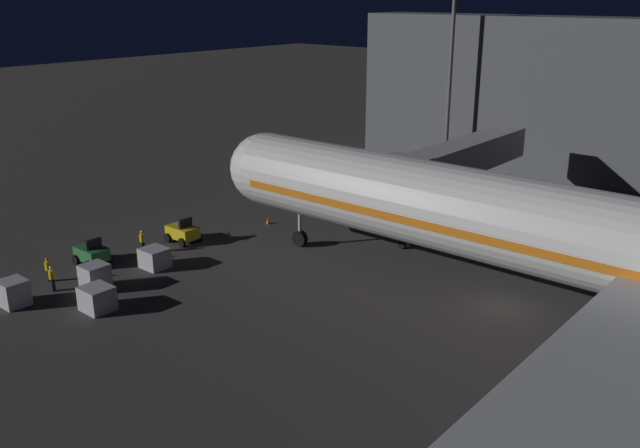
{
  "coord_description": "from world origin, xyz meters",
  "views": [
    {
      "loc": [
        36.25,
        15.98,
        18.22
      ],
      "look_at": [
        3.0,
        -12.05,
        3.5
      ],
      "focal_mm": 38.62,
      "sensor_mm": 36.0,
      "label": 1
    }
  ],
  "objects_px": {
    "baggage_container_spare": "(13,293)",
    "ground_crew_walking_aft": "(52,277)",
    "pushback_tug": "(92,254)",
    "baggage_container_far_row": "(155,258)",
    "jet_bridge": "(448,163)",
    "baggage_container_mid_row": "(95,277)",
    "traffic_cone_nose_starboard": "(229,234)",
    "ground_crew_near_nose_gear": "(48,268)",
    "ground_crew_under_port_wing": "(142,241)",
    "baggage_tug_spare": "(183,232)",
    "baggage_container_near_belt": "(97,299)",
    "traffic_cone_nose_port": "(268,221)",
    "apron_floodlight_mast": "(451,68)"
  },
  "relations": [
    {
      "from": "ground_crew_near_nose_gear",
      "to": "baggage_container_spare",
      "type": "bearing_deg",
      "value": 28.04
    },
    {
      "from": "baggage_container_near_belt",
      "to": "pushback_tug",
      "type": "bearing_deg",
      "value": -120.24
    },
    {
      "from": "baggage_tug_spare",
      "to": "ground_crew_walking_aft",
      "type": "bearing_deg",
      "value": 4.37
    },
    {
      "from": "pushback_tug",
      "to": "baggage_container_mid_row",
      "type": "height_order",
      "value": "pushback_tug"
    },
    {
      "from": "apron_floodlight_mast",
      "to": "baggage_container_near_belt",
      "type": "xyz_separation_m",
      "value": [
        41.6,
        0.54,
        -10.3
      ]
    },
    {
      "from": "traffic_cone_nose_starboard",
      "to": "apron_floodlight_mast",
      "type": "bearing_deg",
      "value": 173.83
    },
    {
      "from": "jet_bridge",
      "to": "baggage_container_mid_row",
      "type": "distance_m",
      "value": 27.73
    },
    {
      "from": "baggage_container_mid_row",
      "to": "baggage_container_far_row",
      "type": "relative_size",
      "value": 0.95
    },
    {
      "from": "baggage_container_far_row",
      "to": "ground_crew_under_port_wing",
      "type": "bearing_deg",
      "value": -111.32
    },
    {
      "from": "pushback_tug",
      "to": "baggage_container_near_belt",
      "type": "bearing_deg",
      "value": 59.76
    },
    {
      "from": "baggage_container_near_belt",
      "to": "baggage_container_spare",
      "type": "height_order",
      "value": "baggage_container_spare"
    },
    {
      "from": "baggage_tug_spare",
      "to": "ground_crew_walking_aft",
      "type": "relative_size",
      "value": 1.41
    },
    {
      "from": "apron_floodlight_mast",
      "to": "ground_crew_walking_aft",
      "type": "xyz_separation_m",
      "value": [
        41.87,
        -4.08,
        -10.11
      ]
    },
    {
      "from": "ground_crew_walking_aft",
      "to": "ground_crew_near_nose_gear",
      "type": "bearing_deg",
      "value": -111.67
    },
    {
      "from": "pushback_tug",
      "to": "baggage_container_far_row",
      "type": "relative_size",
      "value": 1.33
    },
    {
      "from": "pushback_tug",
      "to": "ground_crew_near_nose_gear",
      "type": "bearing_deg",
      "value": 8.3
    },
    {
      "from": "baggage_container_spare",
      "to": "traffic_cone_nose_port",
      "type": "bearing_deg",
      "value": 177.34
    },
    {
      "from": "baggage_container_far_row",
      "to": "traffic_cone_nose_starboard",
      "type": "height_order",
      "value": "baggage_container_far_row"
    },
    {
      "from": "jet_bridge",
      "to": "traffic_cone_nose_starboard",
      "type": "bearing_deg",
      "value": -42.41
    },
    {
      "from": "jet_bridge",
      "to": "baggage_container_far_row",
      "type": "xyz_separation_m",
      "value": [
        20.31,
        -11.07,
        -4.75
      ]
    },
    {
      "from": "baggage_container_spare",
      "to": "ground_crew_near_nose_gear",
      "type": "distance_m",
      "value": 3.73
    },
    {
      "from": "baggage_container_mid_row",
      "to": "ground_crew_near_nose_gear",
      "type": "distance_m",
      "value": 3.68
    },
    {
      "from": "baggage_container_near_belt",
      "to": "baggage_container_mid_row",
      "type": "relative_size",
      "value": 1.08
    },
    {
      "from": "baggage_container_spare",
      "to": "baggage_tug_spare",
      "type": "bearing_deg",
      "value": -176.03
    },
    {
      "from": "baggage_container_far_row",
      "to": "ground_crew_near_nose_gear",
      "type": "height_order",
      "value": "ground_crew_near_nose_gear"
    },
    {
      "from": "baggage_tug_spare",
      "to": "baggage_container_far_row",
      "type": "bearing_deg",
      "value": 29.32
    },
    {
      "from": "baggage_tug_spare",
      "to": "baggage_container_far_row",
      "type": "xyz_separation_m",
      "value": [
        4.59,
        2.58,
        -0.08
      ]
    },
    {
      "from": "baggage_container_spare",
      "to": "ground_crew_near_nose_gear",
      "type": "bearing_deg",
      "value": -151.96
    },
    {
      "from": "traffic_cone_nose_port",
      "to": "traffic_cone_nose_starboard",
      "type": "xyz_separation_m",
      "value": [
        4.4,
        0.0,
        0.0
      ]
    },
    {
      "from": "jet_bridge",
      "to": "baggage_container_spare",
      "type": "distance_m",
      "value": 32.54
    },
    {
      "from": "pushback_tug",
      "to": "traffic_cone_nose_port",
      "type": "distance_m",
      "value": 14.72
    },
    {
      "from": "jet_bridge",
      "to": "ground_crew_walking_aft",
      "type": "height_order",
      "value": "jet_bridge"
    },
    {
      "from": "apron_floodlight_mast",
      "to": "ground_crew_near_nose_gear",
      "type": "relative_size",
      "value": 11.37
    },
    {
      "from": "traffic_cone_nose_starboard",
      "to": "baggage_container_far_row",
      "type": "bearing_deg",
      "value": 4.79
    },
    {
      "from": "jet_bridge",
      "to": "baggage_container_near_belt",
      "type": "distance_m",
      "value": 28.32
    },
    {
      "from": "baggage_container_near_belt",
      "to": "traffic_cone_nose_starboard",
      "type": "relative_size",
      "value": 3.29
    },
    {
      "from": "apron_floodlight_mast",
      "to": "baggage_tug_spare",
      "type": "xyz_separation_m",
      "value": [
        30.61,
        -4.94,
        -10.27
      ]
    },
    {
      "from": "baggage_tug_spare",
      "to": "ground_crew_near_nose_gear",
      "type": "distance_m",
      "value": 10.64
    },
    {
      "from": "pushback_tug",
      "to": "baggage_container_near_belt",
      "type": "relative_size",
      "value": 1.3
    },
    {
      "from": "baggage_container_far_row",
      "to": "traffic_cone_nose_starboard",
      "type": "xyz_separation_m",
      "value": [
        -7.5,
        -0.63,
        -0.43
      ]
    },
    {
      "from": "ground_crew_walking_aft",
      "to": "traffic_cone_nose_port",
      "type": "height_order",
      "value": "ground_crew_walking_aft"
    },
    {
      "from": "pushback_tug",
      "to": "baggage_container_far_row",
      "type": "bearing_deg",
      "value": 122.16
    },
    {
      "from": "jet_bridge",
      "to": "baggage_container_mid_row",
      "type": "height_order",
      "value": "jet_bridge"
    },
    {
      "from": "jet_bridge",
      "to": "ground_crew_walking_aft",
      "type": "xyz_separation_m",
      "value": [
        26.97,
        -12.79,
        -4.5
      ]
    },
    {
      "from": "baggage_container_far_row",
      "to": "ground_crew_walking_aft",
      "type": "xyz_separation_m",
      "value": [
        6.67,
        -1.72,
        0.25
      ]
    },
    {
      "from": "pushback_tug",
      "to": "ground_crew_walking_aft",
      "type": "xyz_separation_m",
      "value": [
        4.22,
        2.17,
        0.17
      ]
    },
    {
      "from": "baggage_container_spare",
      "to": "ground_crew_near_nose_gear",
      "type": "height_order",
      "value": "ground_crew_near_nose_gear"
    },
    {
      "from": "baggage_container_near_belt",
      "to": "baggage_container_spare",
      "type": "xyz_separation_m",
      "value": [
        2.9,
        -4.52,
        0.06
      ]
    },
    {
      "from": "baggage_container_spare",
      "to": "ground_crew_walking_aft",
      "type": "bearing_deg",
      "value": -177.72
    },
    {
      "from": "jet_bridge",
      "to": "ground_crew_under_port_wing",
      "type": "height_order",
      "value": "jet_bridge"
    }
  ]
}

